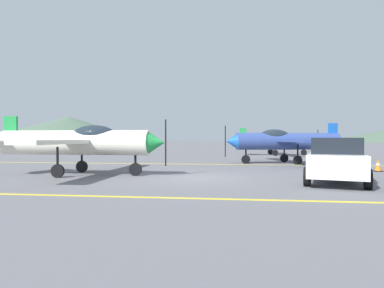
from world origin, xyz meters
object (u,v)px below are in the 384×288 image
object	(u,v)px
airplane_mid	(283,141)
airplane_far	(278,140)
traffic_cone_front	(378,166)
car_sedan	(336,159)
airplane_near	(81,142)

from	to	relation	value
airplane_mid	airplane_far	distance (m)	10.78
airplane_far	traffic_cone_front	size ratio (longest dim) A/B	14.67
airplane_mid	traffic_cone_front	bearing A→B (deg)	-51.46
airplane_mid	airplane_far	size ratio (longest dim) A/B	0.99
airplane_far	traffic_cone_front	world-z (taller)	airplane_far
traffic_cone_front	car_sedan	bearing A→B (deg)	-126.04
airplane_mid	airplane_far	bearing A→B (deg)	84.54
airplane_mid	traffic_cone_front	distance (m)	6.17
airplane_near	airplane_far	bearing A→B (deg)	60.11
airplane_mid	car_sedan	distance (m)	9.20
airplane_near	car_sedan	xyz separation A→B (m)	(10.28, -1.18, -0.61)
airplane_near	traffic_cone_front	xyz separation A→B (m)	(13.51, 3.25, -1.17)
airplane_near	car_sedan	bearing A→B (deg)	-6.55
traffic_cone_front	airplane_near	bearing A→B (deg)	-166.49
airplane_far	traffic_cone_front	xyz separation A→B (m)	(2.75, -15.46, -1.17)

